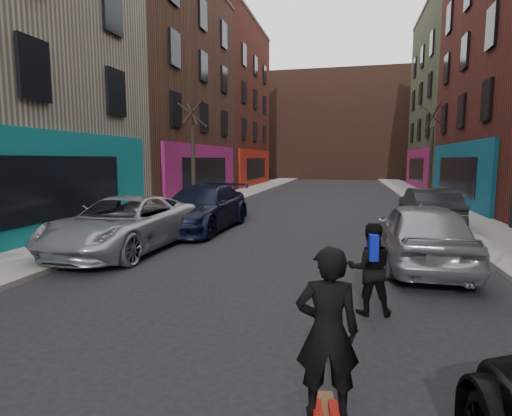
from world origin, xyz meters
The scene contains 12 objects.
sidewalk_left centered at (-6.25, 30.00, 0.07)m, with size 2.50×84.00×0.13m, color gray.
sidewalk_right centered at (6.25, 30.00, 0.07)m, with size 2.50×84.00×0.13m, color gray.
buildings_left centered at (-13.50, 16.00, 8.25)m, with size 12.00×56.00×16.50m, color maroon.
building_far centered at (0.00, 56.00, 7.00)m, with size 40.00×10.00×14.00m, color #47281E.
tree_left_far centered at (-6.20, 18.00, 3.38)m, with size 2.00×2.00×6.50m, color black, non-canonical shape.
tree_right_far centered at (6.20, 24.00, 3.53)m, with size 2.00×2.00×6.80m, color black, non-canonical shape.
parked_left_far centered at (-4.60, 8.89, 0.77)m, with size 2.55×5.54×1.54m, color #9D9EA5.
parked_left_end centered at (-3.68, 12.59, 0.81)m, with size 2.28×5.61×1.63m, color black.
parked_right_far centered at (3.34, 8.98, 0.80)m, with size 1.90×4.72×1.61m, color gray.
parked_right_end centered at (4.60, 15.18, 0.75)m, with size 1.59×4.57×1.51m, color black.
skateboarder centered at (1.45, 2.52, 0.95)m, with size 0.62×0.41×1.69m, color black.
pedestrian centered at (1.99, 5.56, 0.79)m, with size 0.82×0.67×1.55m.
Camera 1 is at (1.63, -1.20, 2.59)m, focal length 28.00 mm.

